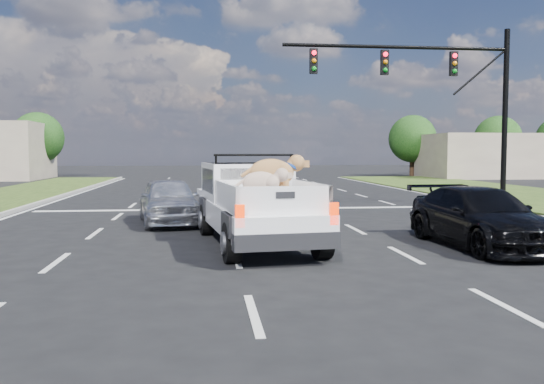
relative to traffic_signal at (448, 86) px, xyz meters
The scene contains 10 objects.
ground 13.58m from the traffic_signal, 124.43° to the right, with size 160.00×160.00×0.00m, color black.
road_markings 9.46m from the traffic_signal, 151.33° to the right, with size 17.75×60.00×0.01m.
traffic_signal is the anchor object (origin of this frame).
building_right 27.93m from the traffic_signal, 57.79° to the left, with size 12.00×7.00×3.60m, color #BCAC90.
tree_far_c 36.01m from the traffic_signal, 130.14° to the left, with size 4.20×4.20×5.40m.
tree_far_d 28.91m from the traffic_signal, 72.25° to the left, with size 4.20×4.20×5.40m.
tree_far_e 32.26m from the traffic_signal, 58.57° to the left, with size 4.20×4.20×5.40m.
pickup_truck 12.65m from the traffic_signal, 134.15° to the right, with size 2.66×5.79×2.10m.
silver_sedan 12.25m from the traffic_signal, 156.83° to the right, with size 1.64×4.08×1.39m, color silver.
black_coupe 11.04m from the traffic_signal, 109.36° to the right, with size 1.88×4.62×1.34m, color black.
Camera 1 is at (-2.38, -11.42, 2.14)m, focal length 38.00 mm.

